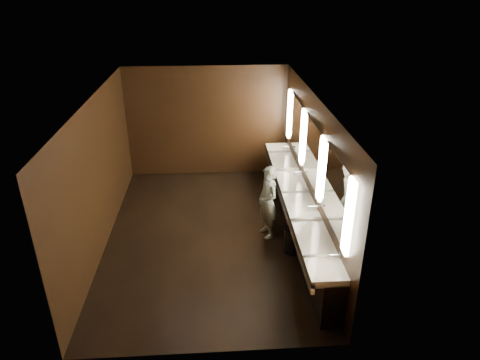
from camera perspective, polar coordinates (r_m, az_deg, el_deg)
name	(u,v)px	position (r m, az deg, el deg)	size (l,w,h in m)	color
floor	(209,234)	(8.75, -4.17, -7.26)	(6.00, 6.00, 0.00)	black
ceiling	(204,99)	(7.60, -4.85, 10.74)	(4.00, 6.00, 0.02)	#2D2D2B
wall_back	(207,122)	(10.87, -4.42, 7.71)	(4.00, 0.02, 2.80)	black
wall_front	(206,272)	(5.49, -4.62, -12.07)	(4.00, 0.02, 2.80)	black
wall_left	(99,175)	(8.35, -18.33, 0.67)	(0.02, 6.00, 2.80)	black
wall_right	(311,169)	(8.28, 9.49, 1.47)	(0.02, 6.00, 2.80)	black
sink_counter	(298,210)	(8.65, 7.71, -4.03)	(0.55, 5.40, 1.01)	black
mirror_band	(312,152)	(8.14, 9.53, 3.71)	(0.06, 5.03, 1.15)	#FFEECB
person	(268,202)	(8.37, 3.74, -2.95)	(0.54, 0.36, 1.49)	#84ABC5
trash_bin	(292,240)	(8.17, 7.00, -7.98)	(0.32, 0.32, 0.49)	black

